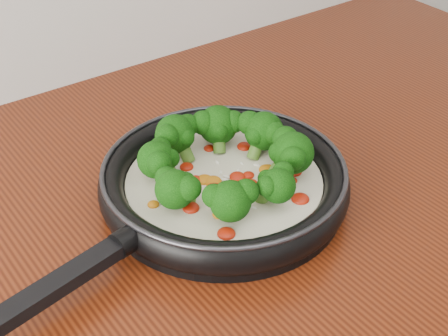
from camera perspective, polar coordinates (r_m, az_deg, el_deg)
skillet at (r=0.83m, az=-0.11°, el=-0.93°), size 0.51×0.37×0.09m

